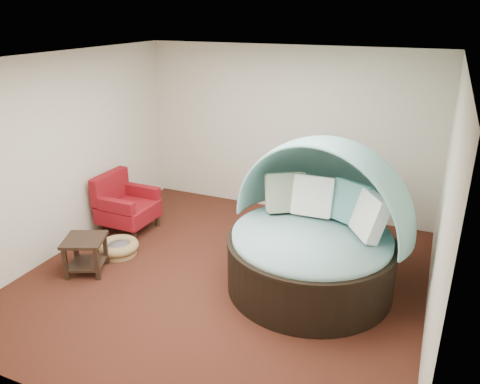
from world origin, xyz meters
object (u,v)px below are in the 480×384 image
at_px(pet_basket, 119,247).
at_px(red_armchair, 125,205).
at_px(canopy_daybed, 317,221).
at_px(side_table, 85,250).

bearing_deg(pet_basket, red_armchair, 118.24).
bearing_deg(canopy_daybed, pet_basket, -159.73).
bearing_deg(side_table, pet_basket, 80.76).
relative_size(pet_basket, side_table, 0.94).
bearing_deg(side_table, red_armchair, 102.91).
distance_m(pet_basket, side_table, 0.61).
bearing_deg(pet_basket, canopy_daybed, 7.66).
xyz_separation_m(canopy_daybed, side_table, (-2.88, -0.94, -0.57)).
bearing_deg(side_table, canopy_daybed, 18.07).
distance_m(pet_basket, red_armchair, 0.88).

